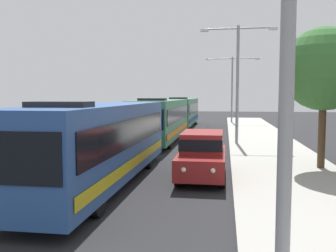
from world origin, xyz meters
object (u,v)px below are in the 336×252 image
(bus_lead, at_px, (102,140))
(streetlamp_mid, at_px, (238,72))
(white_suv, at_px, (202,153))
(roadside_tree, at_px, (324,69))
(streetlamp_far, at_px, (232,82))
(bus_second_in_line, at_px, (162,119))
(bus_middle, at_px, (182,111))

(bus_lead, xyz_separation_m, streetlamp_mid, (5.40, 12.09, 3.25))
(white_suv, height_order, roadside_tree, roadside_tree)
(white_suv, xyz_separation_m, streetlamp_far, (1.70, 30.89, 4.01))
(bus_lead, bearing_deg, bus_second_in_line, 90.00)
(streetlamp_mid, bearing_deg, bus_second_in_line, 165.77)
(streetlamp_mid, relative_size, streetlamp_far, 1.00)
(bus_middle, distance_m, roadside_tree, 24.76)
(white_suv, relative_size, roadside_tree, 0.75)
(bus_middle, bearing_deg, white_suv, -81.66)
(bus_second_in_line, bearing_deg, bus_middle, 90.00)
(bus_second_in_line, distance_m, roadside_tree, 13.36)
(streetlamp_mid, bearing_deg, bus_middle, 110.12)
(bus_second_in_line, distance_m, streetlamp_far, 20.07)
(white_suv, distance_m, streetlamp_far, 31.20)
(streetlamp_mid, distance_m, streetlamp_far, 20.41)
(bus_middle, relative_size, white_suv, 2.62)
(streetlamp_mid, bearing_deg, white_suv, -99.21)
(bus_lead, height_order, roadside_tree, roadside_tree)
(bus_lead, relative_size, streetlamp_far, 1.53)
(bus_middle, distance_m, streetlamp_far, 8.52)
(bus_lead, relative_size, bus_second_in_line, 0.99)
(white_suv, bearing_deg, bus_middle, 98.34)
(white_suv, relative_size, streetlamp_mid, 0.59)
(white_suv, bearing_deg, streetlamp_mid, 80.79)
(bus_lead, distance_m, streetlamp_mid, 13.64)
(bus_middle, distance_m, white_suv, 25.49)
(white_suv, distance_m, roadside_tree, 6.64)
(bus_second_in_line, xyz_separation_m, streetlamp_mid, (5.40, -1.37, 3.25))
(bus_lead, relative_size, white_suv, 2.58)
(bus_second_in_line, xyz_separation_m, streetlamp_far, (5.40, 19.04, 3.35))
(bus_middle, relative_size, roadside_tree, 1.97)
(bus_second_in_line, height_order, streetlamp_far, streetlamp_far)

